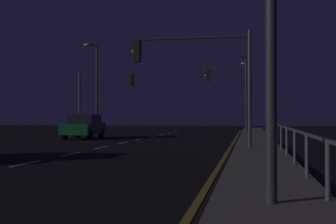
# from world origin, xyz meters

# --- Properties ---
(ground_plane) EXTENTS (112.00, 112.00, 0.00)m
(ground_plane) POSITION_xyz_m (0.00, 17.50, 0.00)
(ground_plane) COLOR black
(ground_plane) RESTS_ON ground
(sidewalk_right) EXTENTS (2.02, 77.00, 0.14)m
(sidewalk_right) POSITION_xyz_m (7.21, 17.50, 0.07)
(sidewalk_right) COLOR gray
(sidewalk_right) RESTS_ON ground
(lane_markings_center) EXTENTS (0.14, 50.00, 0.01)m
(lane_markings_center) POSITION_xyz_m (0.00, 21.00, 0.01)
(lane_markings_center) COLOR silver
(lane_markings_center) RESTS_ON ground
(lane_edge_line) EXTENTS (0.14, 53.00, 0.01)m
(lane_edge_line) POSITION_xyz_m (5.95, 22.50, 0.01)
(lane_edge_line) COLOR gold
(lane_edge_line) RESTS_ON ground
(car_oncoming) EXTENTS (2.01, 4.47, 1.57)m
(car_oncoming) POSITION_xyz_m (-3.73, 29.22, 0.82)
(car_oncoming) COLOR #14592D
(car_oncoming) RESTS_ON ground
(traffic_light_mid_left) EXTENTS (3.39, 0.34, 5.40)m
(traffic_light_mid_left) POSITION_xyz_m (5.17, 38.38, 3.91)
(traffic_light_mid_left) COLOR #38383D
(traffic_light_mid_left) RESTS_ON sidewalk_right
(traffic_light_near_right) EXTENTS (4.68, 0.34, 5.15)m
(traffic_light_near_right) POSITION_xyz_m (-4.79, 37.15, 3.67)
(traffic_light_near_right) COLOR #4C4C51
(traffic_light_near_right) RESTS_ON ground
(traffic_light_near_left) EXTENTS (5.27, 0.43, 4.99)m
(traffic_light_near_left) POSITION_xyz_m (4.47, 19.97, 3.73)
(traffic_light_near_left) COLOR #4C4C51
(traffic_light_near_left) RESTS_ON sidewalk_right
(street_lamp_across_street) EXTENTS (0.59, 1.85, 6.55)m
(street_lamp_across_street) POSITION_xyz_m (6.48, 44.59, 4.12)
(street_lamp_across_street) COLOR #38383D
(street_lamp_across_street) RESTS_ON sidewalk_right
(street_lamp_corner) EXTENTS (0.82, 1.67, 7.90)m
(street_lamp_corner) POSITION_xyz_m (-6.71, 40.85, 4.68)
(street_lamp_corner) COLOR #38383D
(street_lamp_corner) RESTS_ON ground
(barrier_fence) EXTENTS (0.09, 23.56, 0.98)m
(barrier_fence) POSITION_xyz_m (8.07, 9.74, 0.88)
(barrier_fence) COLOR #59595E
(barrier_fence) RESTS_ON sidewalk_right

